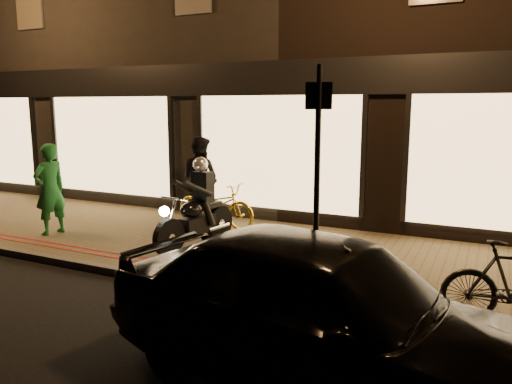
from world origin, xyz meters
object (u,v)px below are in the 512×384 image
motorcycle (197,213)px  parked_car (323,311)px  bicycle_gold (216,205)px  sign_post (317,167)px  person_green (50,189)px

motorcycle → parked_car: (3.34, -3.11, 0.01)m
bicycle_gold → parked_car: bearing=-136.9°
sign_post → person_green: size_ratio=1.70×
sign_post → bicycle_gold: 3.96m
sign_post → bicycle_gold: sign_post is taller
sign_post → person_green: bearing=174.7°
bicycle_gold → sign_post: bearing=-125.3°
bicycle_gold → parked_car: (3.77, -4.47, 0.16)m
sign_post → person_green: sign_post is taller
motorcycle → person_green: bearing=-162.1°
motorcycle → parked_car: motorcycle is taller
motorcycle → person_green: (-3.05, -0.46, 0.27)m
bicycle_gold → parked_car: parked_car is taller
bicycle_gold → person_green: (-2.62, -1.82, 0.41)m
person_green → sign_post: bearing=94.4°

